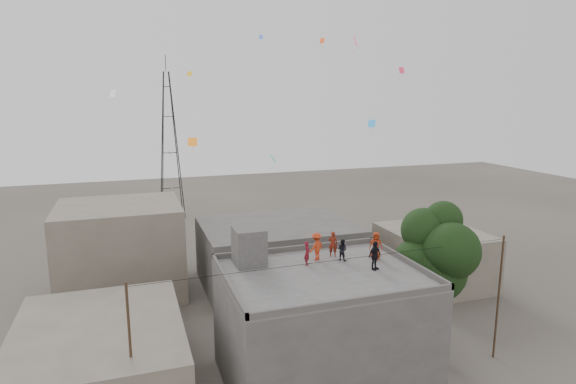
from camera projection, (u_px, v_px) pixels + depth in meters
name	position (u px, v px, depth m)	size (l,w,h in m)	color
ground	(321.00, 381.00, 25.81)	(140.00, 140.00, 0.00)	#443F38
main_building	(322.00, 328.00, 25.22)	(10.00, 8.00, 6.10)	#4B4846
parapet	(322.00, 270.00, 24.60)	(10.00, 8.00, 0.30)	#4B4846
stair_head_box	(249.00, 246.00, 25.84)	(1.60, 1.80, 2.00)	#4B4846
neighbor_west	(101.00, 363.00, 23.83)	(8.00, 10.00, 4.00)	#6C6455
neighbor_north	(278.00, 254.00, 38.96)	(12.00, 9.00, 5.00)	#4B4846
neighbor_northwest	(121.00, 249.00, 36.87)	(9.00, 8.00, 7.00)	#6C6455
neighbor_east	(433.00, 257.00, 39.07)	(7.00, 8.00, 4.40)	#6C6455
tree	(437.00, 255.00, 27.49)	(4.90, 4.60, 9.10)	black
utility_line	(341.00, 324.00, 24.06)	(20.12, 0.62, 7.40)	black
transmission_tower	(170.00, 145.00, 59.97)	(2.97, 2.97, 20.01)	black
person_red_adult	(333.00, 244.00, 27.11)	(0.53, 0.35, 1.45)	maroon
person_orange_child	(376.00, 246.00, 26.70)	(0.75, 0.49, 1.53)	#A23012
person_dark_child	(342.00, 250.00, 26.49)	(0.59, 0.46, 1.21)	black
person_dark_adult	(375.00, 255.00, 25.02)	(0.90, 0.38, 1.54)	black
person_orange_adult	(316.00, 246.00, 26.50)	(1.00, 0.58, 1.55)	red
person_red_child	(307.00, 253.00, 25.75)	(0.47, 0.31, 1.29)	maroon
kites	(276.00, 74.00, 30.36)	(22.17, 12.68, 9.69)	orange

